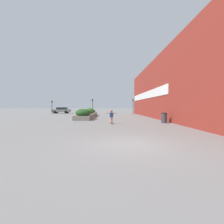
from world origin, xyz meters
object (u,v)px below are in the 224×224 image
car_center_left (61,110)px  car_leftmost (161,110)px  traffic_light_left (93,104)px  traffic_light_right (133,104)px  traffic_light_far_left (52,105)px  skateboard (111,123)px  trash_bin (164,118)px  skateboarder (111,115)px

car_center_left → car_leftmost: bearing=-86.3°
traffic_light_left → traffic_light_right: bearing=0.1°
traffic_light_left → traffic_light_far_left: traffic_light_left is taller
car_center_left → traffic_light_left: bearing=-110.8°
skateboard → car_leftmost: bearing=41.6°
trash_bin → traffic_light_far_left: 27.84m
car_leftmost → traffic_light_right: size_ratio=1.14×
trash_bin → car_leftmost: (8.95, 25.35, 0.27)m
skateboarder → car_leftmost: size_ratio=0.32×
skateboarder → car_leftmost: car_leftmost is taller
skateboard → trash_bin: (5.70, 0.68, 0.48)m
car_center_left → traffic_light_far_left: traffic_light_far_left is taller
trash_bin → car_leftmost: car_leftmost is taller
trash_bin → car_leftmost: bearing=70.6°
skateboard → skateboarder: (-0.00, 0.00, 0.81)m
skateboarder → traffic_light_left: 21.48m
skateboard → traffic_light_right: traffic_light_right is taller
trash_bin → traffic_light_far_left: size_ratio=0.34×
skateboarder → traffic_light_right: 21.92m
skateboard → skateboarder: 0.81m
car_leftmost → traffic_light_right: bearing=119.4°
trash_bin → car_center_left: 29.78m
skateboarder → traffic_light_left: size_ratio=0.37×
skateboard → traffic_light_left: traffic_light_left is taller
traffic_light_left → skateboarder: bearing=-79.2°
skateboard → traffic_light_far_left: (-13.61, 20.67, 2.13)m
skateboard → car_center_left: car_center_left is taller
skateboarder → traffic_light_right: bearing=55.5°
traffic_light_left → traffic_light_right: (9.85, 0.02, 0.03)m
car_center_left → traffic_light_right: (18.31, -3.20, 1.63)m
skateboard → traffic_light_right: bearing=55.5°
skateboard → car_center_left: 27.29m
skateboarder → traffic_light_far_left: bearing=104.4°
traffic_light_right → traffic_light_left: bearing=-179.9°
skateboard → car_center_left: bearing=98.2°
trash_bin → traffic_light_right: 20.48m
traffic_light_right → car_leftmost: bearing=29.4°
trash_bin → traffic_light_right: size_ratio=0.30×
car_leftmost → car_center_left: car_leftmost is taller
skateboard → car_center_left: (-12.48, 24.26, 0.77)m
skateboard → traffic_light_right: size_ratio=0.21×
car_leftmost → traffic_light_far_left: bearing=100.7°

